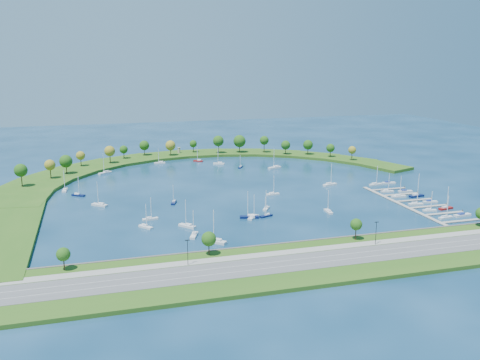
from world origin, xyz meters
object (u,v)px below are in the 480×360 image
object	(u,v)px
dock_system	(414,204)
moored_boat_0	(194,235)
moored_boat_12	(216,241)
docked_boat_4	(416,203)
moored_boat_6	(198,160)
docked_boat_3	(446,208)
moored_boat_9	(249,216)
docked_boat_11	(388,183)
moored_boat_3	(253,217)
moored_boat_2	(105,172)
docked_boat_2	(430,210)
moored_boat_16	(174,202)
docked_boat_6	(399,196)
docked_boat_5	(430,202)
docked_boat_9	(405,191)
moored_boat_1	(328,211)
docked_boat_1	(462,215)
docked_boat_7	(416,195)
moored_boat_5	(65,190)
docked_boat_0	(446,217)
moored_boat_21	(266,208)
harbor_tower	(179,150)
moored_boat_14	(219,163)
moored_boat_20	(100,204)
moored_boat_7	(273,194)
moored_boat_13	(150,218)
docked_boat_10	(376,184)
moored_boat_11	(266,215)
moored_boat_18	(146,226)
moored_boat_19	(275,167)
moored_boat_17	(330,184)
moored_boat_8	(160,162)
docked_boat_8	(387,191)

from	to	relation	value
dock_system	moored_boat_0	size ratio (longest dim) A/B	6.54
moored_boat_12	docked_boat_4	size ratio (longest dim) A/B	1.25
moored_boat_6	moored_boat_12	bearing A→B (deg)	111.51
docked_boat_3	moored_boat_0	bearing A→B (deg)	172.67
moored_boat_9	docked_boat_3	size ratio (longest dim) A/B	1.12
moored_boat_6	docked_boat_11	size ratio (longest dim) A/B	1.24
moored_boat_3	moored_boat_9	size ratio (longest dim) A/B	0.87
moored_boat_2	docked_boat_4	distance (m)	204.79
moored_boat_9	docked_boat_2	distance (m)	95.34
moored_boat_16	docked_boat_6	world-z (taller)	docked_boat_6
docked_boat_5	docked_boat_9	xyz separation A→B (m)	(-0.01, 24.05, 0.02)
moored_boat_1	moored_boat_9	bearing A→B (deg)	91.66
docked_boat_1	docked_boat_7	world-z (taller)	docked_boat_7
docked_boat_4	moored_boat_5	bearing A→B (deg)	163.71
docked_boat_1	docked_boat_0	bearing A→B (deg)	178.81
moored_boat_16	docked_boat_5	size ratio (longest dim) A/B	1.29
moored_boat_2	moored_boat_21	size ratio (longest dim) A/B	1.34
harbor_tower	moored_boat_14	size ratio (longest dim) A/B	0.36
moored_boat_20	docked_boat_2	bearing A→B (deg)	-159.08
moored_boat_3	moored_boat_6	world-z (taller)	moored_boat_3
moored_boat_1	moored_boat_16	world-z (taller)	moored_boat_1
dock_system	docked_boat_3	size ratio (longest dim) A/B	6.61
moored_boat_2	moored_boat_7	world-z (taller)	moored_boat_2
moored_boat_13	docked_boat_10	xyz separation A→B (m)	(144.87, 33.15, 0.03)
moored_boat_0	docked_boat_0	distance (m)	126.53
moored_boat_5	moored_boat_20	bearing A→B (deg)	-148.62
moored_boat_11	docked_boat_11	world-z (taller)	moored_boat_11
moored_boat_0	docked_boat_7	xyz separation A→B (m)	(136.72, 31.64, 0.04)
docked_boat_1	docked_boat_4	bearing A→B (deg)	107.36
docked_boat_4	docked_boat_11	world-z (taller)	docked_boat_4
moored_boat_12	moored_boat_18	bearing A→B (deg)	-3.45
moored_boat_13	docked_boat_5	size ratio (longest dim) A/B	1.36
dock_system	docked_boat_2	xyz separation A→B (m)	(0.24, -13.59, 0.52)
moored_boat_6	moored_boat_21	distance (m)	137.89
moored_boat_14	docked_boat_3	world-z (taller)	moored_boat_14
moored_boat_9	docked_boat_10	bearing A→B (deg)	-140.73
docked_boat_3	moored_boat_12	bearing A→B (deg)	177.55
dock_system	moored_boat_19	bearing A→B (deg)	110.51
moored_boat_19	moored_boat_7	bearing A→B (deg)	51.29
moored_boat_16	docked_boat_11	world-z (taller)	moored_boat_16
moored_boat_6	moored_boat_19	world-z (taller)	moored_boat_19
docked_boat_4	docked_boat_9	xyz separation A→B (m)	(10.46, 25.99, -0.27)
moored_boat_17	docked_boat_0	bearing A→B (deg)	-87.67
moored_boat_16	moored_boat_19	size ratio (longest dim) A/B	0.72
moored_boat_16	docked_boat_0	bearing A→B (deg)	81.44
moored_boat_8	docked_boat_3	xyz separation A→B (m)	(130.02, -163.84, 0.01)
docked_boat_10	moored_boat_21	bearing A→B (deg)	-166.32
docked_boat_1	docked_boat_8	xyz separation A→B (m)	(-10.44, 53.28, 0.18)
docked_boat_6	moored_boat_0	bearing A→B (deg)	-162.90
harbor_tower	moored_boat_0	bearing A→B (deg)	-97.58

